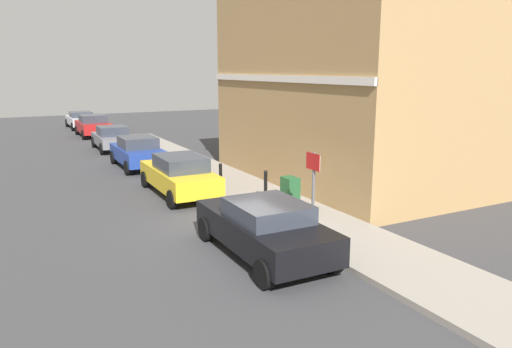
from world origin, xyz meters
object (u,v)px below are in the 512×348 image
object	(u,v)px
car_blue	(138,152)
car_red	(93,125)
street_sign	(313,182)
car_silver	(81,119)
utility_cabinet	(290,197)
bollard_near_cabinet	(266,184)
bollard_far_kerb	(221,176)
car_grey	(113,138)
car_black	(264,227)
car_yellow	(179,174)

from	to	relation	value
car_blue	car_red	world-z (taller)	car_red
car_red	street_sign	xyz separation A→B (m)	(1.39, -24.53, 0.89)
car_silver	utility_cabinet	distance (m)	27.76
bollard_near_cabinet	bollard_far_kerb	bearing A→B (deg)	114.33
utility_cabinet	street_sign	size ratio (longest dim) A/B	0.50
car_grey	bollard_far_kerb	world-z (taller)	car_grey
car_silver	bollard_far_kerb	distance (m)	24.12
car_blue	car_red	xyz separation A→B (m)	(0.09, 12.31, 0.02)
car_silver	bollard_far_kerb	xyz separation A→B (m)	(1.31, -24.08, 0.01)
car_blue	bollard_far_kerb	world-z (taller)	car_blue
car_grey	utility_cabinet	world-z (taller)	car_grey
street_sign	car_red	bearing A→B (deg)	93.24
car_red	bollard_near_cabinet	distance (m)	20.76
car_silver	bollard_near_cabinet	size ratio (longest dim) A/B	4.06
utility_cabinet	bollard_far_kerb	distance (m)	3.68
car_black	car_silver	bearing A→B (deg)	0.11
car_red	street_sign	distance (m)	24.59
car_blue	car_red	size ratio (longest dim) A/B	1.01
car_red	car_grey	bearing A→B (deg)	179.28
car_black	car_red	size ratio (longest dim) A/B	1.11
car_black	car_blue	xyz separation A→B (m)	(0.10, 12.46, 0.01)
car_blue	car_silver	size ratio (longest dim) A/B	0.96
car_black	car_grey	xyz separation A→B (m)	(0.14, 18.24, -0.04)
car_black	car_blue	bearing A→B (deg)	-0.05
car_black	utility_cabinet	world-z (taller)	car_black
utility_cabinet	bollard_far_kerb	xyz separation A→B (m)	(-0.75, 3.61, 0.02)
car_red	bollard_far_kerb	size ratio (longest dim) A/B	3.84
bollard_far_kerb	street_sign	size ratio (longest dim) A/B	0.45
car_black	car_red	world-z (taller)	car_red
car_blue	bollard_far_kerb	bearing A→B (deg)	-167.96
bollard_far_kerb	street_sign	xyz separation A→B (m)	(0.11, -5.75, 0.96)
car_blue	car_yellow	bearing A→B (deg)	-179.46
car_yellow	car_red	world-z (taller)	car_red
car_black	car_red	distance (m)	24.77
car_yellow	bollard_far_kerb	bearing A→B (deg)	-117.79
bollard_near_cabinet	bollard_far_kerb	distance (m)	2.05
bollard_near_cabinet	street_sign	world-z (taller)	street_sign
car_yellow	bollard_far_kerb	xyz separation A→B (m)	(1.32, -0.71, -0.06)
car_grey	bollard_near_cabinet	distance (m)	14.29
car_blue	utility_cabinet	world-z (taller)	car_blue
bollard_far_kerb	street_sign	bearing A→B (deg)	-88.91
car_yellow	bollard_near_cabinet	world-z (taller)	car_yellow
street_sign	bollard_near_cabinet	bearing A→B (deg)	79.26
car_blue	street_sign	distance (m)	12.35
car_red	utility_cabinet	bearing A→B (deg)	-175.11
car_red	bollard_far_kerb	xyz separation A→B (m)	(1.28, -18.79, -0.07)
car_yellow	car_grey	bearing A→B (deg)	0.50
utility_cabinet	car_black	bearing A→B (deg)	-132.90
car_silver	utility_cabinet	xyz separation A→B (m)	(2.05, -27.69, -0.01)
utility_cabinet	bollard_far_kerb	bearing A→B (deg)	101.67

